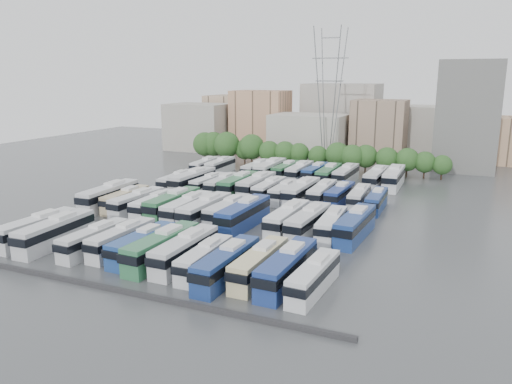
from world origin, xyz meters
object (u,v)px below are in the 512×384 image
at_px(bus_r1_s1, 126,199).
at_px(bus_r1_s12, 331,224).
at_px(bus_r1_s3, 155,204).
at_px(bus_r3_s12, 376,178).
at_px(bus_r2_s4, 223,184).
at_px(bus_r1_s0, 109,196).
at_px(bus_r1_s4, 173,204).
at_px(bus_r1_s2, 137,202).
at_px(bus_r0_s7, 162,247).
at_px(bus_r2_s1, 177,181).
at_px(bus_r2_s5, 239,185).
at_px(bus_r2_s13, 376,200).
at_px(bus_r3_s4, 257,169).
at_px(bus_r0_s4, 94,239).
at_px(bus_r0_s6, 142,244).
at_px(bus_r2_s2, 193,180).
at_px(bus_r1_s8, 244,214).
at_px(bus_r0_s10, 227,264).
at_px(bus_r1_s10, 287,219).
at_px(bus_r0_s13, 314,277).
at_px(bus_r3_s9, 329,175).
at_px(bus_r0_s5, 122,239).
at_px(bus_r3_s6, 286,170).
at_px(bus_r2_s8, 284,192).
at_px(bus_r3_s7, 300,172).
at_px(bus_r3_s13, 394,177).
at_px(bus_r0_s9, 205,258).
at_px(bus_r3_s0, 205,166).
at_px(bus_r1_s13, 355,225).
at_px(bus_r2_s9, 301,192).
at_px(bus_r2_s3, 208,183).
at_px(bus_r2_s10, 322,193).
at_px(bus_r3_s5, 270,169).
at_px(bus_r1_s7, 229,211).
at_px(bus_r0_s8, 185,250).
at_px(bus_r1_s11, 308,222).
at_px(bus_r3_s8, 316,173).
at_px(bus_r0_s2, 55,232).
at_px(bus_r3_s10, 346,175).
at_px(bus_r2_s11, 340,194).
at_px(bus_r0_s12, 287,267).
at_px(bus_r1_s6, 205,210).
at_px(bus_r2_s12, 359,197).
at_px(bus_r2_s7, 269,189).
at_px(bus_r0_s1, 38,228).
at_px(bus_r1_s5, 187,208).

xyz_separation_m(bus_r1_s1, bus_r1_s12, (36.49, -0.63, 0.04)).
distance_m(bus_r1_s3, bus_r3_s12, 46.24).
bearing_deg(bus_r2_s4, bus_r1_s0, -128.30).
bearing_deg(bus_r1_s4, bus_r1_s2, -173.34).
distance_m(bus_r0_s7, bus_r2_s1, 40.04).
distance_m(bus_r2_s1, bus_r2_s5, 13.15).
height_order(bus_r2_s13, bus_r3_s4, bus_r3_s4).
bearing_deg(bus_r0_s4, bus_r0_s7, 3.65).
xyz_separation_m(bus_r0_s6, bus_r2_s2, (-13.47, 35.22, 0.30)).
height_order(bus_r1_s8, bus_r1_s12, bus_r1_s8).
bearing_deg(bus_r0_s10, bus_r1_s10, 90.51).
relative_size(bus_r0_s13, bus_r3_s9, 0.88).
height_order(bus_r0_s5, bus_r3_s6, bus_r3_s6).
height_order(bus_r0_s10, bus_r2_s8, bus_r0_s10).
relative_size(bus_r1_s2, bus_r3_s7, 0.96).
height_order(bus_r3_s12, bus_r3_s13, bus_r3_s13).
bearing_deg(bus_r1_s2, bus_r1_s3, 3.09).
distance_m(bus_r0_s9, bus_r3_s12, 54.67).
bearing_deg(bus_r0_s10, bus_r3_s7, 101.19).
xyz_separation_m(bus_r0_s10, bus_r3_s0, (-33.01, 54.24, -0.14)).
bearing_deg(bus_r3_s6, bus_r1_s13, -54.67).
distance_m(bus_r3_s7, bus_r3_s9, 6.84).
distance_m(bus_r1_s1, bus_r2_s8, 28.11).
bearing_deg(bus_r2_s9, bus_r2_s3, 178.43).
bearing_deg(bus_r2_s13, bus_r2_s10, 173.72).
relative_size(bus_r1_s2, bus_r2_s2, 0.88).
distance_m(bus_r1_s4, bus_r3_s5, 34.55).
bearing_deg(bus_r1_s7, bus_r0_s8, -77.73).
xyz_separation_m(bus_r1_s11, bus_r2_s8, (-10.20, 17.37, -0.24)).
height_order(bus_r1_s1, bus_r3_s4, bus_r3_s4).
bearing_deg(bus_r3_s8, bus_r0_s2, -106.96).
bearing_deg(bus_r3_s10, bus_r3_s5, -173.27).
height_order(bus_r1_s7, bus_r2_s4, bus_r1_s7).
height_order(bus_r0_s4, bus_r1_s1, bus_r0_s4).
xyz_separation_m(bus_r1_s0, bus_r3_s0, (-0.05, 34.23, -0.35)).
relative_size(bus_r1_s1, bus_r2_s11, 0.98).
bearing_deg(bus_r0_s8, bus_r2_s2, 119.21).
bearing_deg(bus_r0_s7, bus_r0_s12, 1.87).
height_order(bus_r1_s6, bus_r2_s12, bus_r1_s6).
distance_m(bus_r1_s3, bus_r2_s7, 22.25).
height_order(bus_r0_s1, bus_r3_s5, bus_r3_s5).
height_order(bus_r1_s3, bus_r1_s12, bus_r1_s12).
xyz_separation_m(bus_r1_s3, bus_r1_s6, (9.72, -0.44, 0.22)).
bearing_deg(bus_r1_s2, bus_r3_s7, 68.27).
height_order(bus_r2_s9, bus_r3_s8, bus_r2_s9).
bearing_deg(bus_r1_s0, bus_r0_s6, -43.53).
relative_size(bus_r1_s8, bus_r2_s2, 0.99).
distance_m(bus_r0_s1, bus_r3_s9, 59.29).
height_order(bus_r0_s7, bus_r1_s5, bus_r0_s7).
bearing_deg(bus_r0_s13, bus_r1_s4, 149.94).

